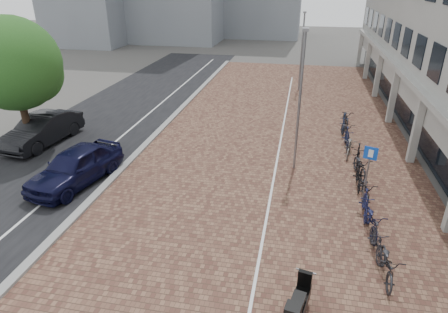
{
  "coord_description": "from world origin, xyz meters",
  "views": [
    {
      "loc": [
        3.07,
        -9.05,
        8.48
      ],
      "look_at": [
        0.0,
        6.0,
        1.3
      ],
      "focal_mm": 30.76,
      "sensor_mm": 36.0,
      "label": 1
    }
  ],
  "objects_px": {
    "car_dark": "(43,130)",
    "parking_sign": "(368,166)",
    "scooter_mid": "(298,304)",
    "car_navy": "(76,166)"
  },
  "relations": [
    {
      "from": "scooter_mid",
      "to": "parking_sign",
      "type": "xyz_separation_m",
      "value": [
        2.47,
        6.71,
        1.08
      ]
    },
    {
      "from": "car_dark",
      "to": "car_navy",
      "type": "bearing_deg",
      "value": -35.23
    },
    {
      "from": "car_navy",
      "to": "car_dark",
      "type": "relative_size",
      "value": 0.97
    },
    {
      "from": "car_dark",
      "to": "parking_sign",
      "type": "xyz_separation_m",
      "value": [
        16.75,
        -2.95,
        0.86
      ]
    },
    {
      "from": "scooter_mid",
      "to": "car_dark",
      "type": "bearing_deg",
      "value": 158.06
    },
    {
      "from": "scooter_mid",
      "to": "parking_sign",
      "type": "bearing_deg",
      "value": 81.87
    },
    {
      "from": "car_navy",
      "to": "parking_sign",
      "type": "height_order",
      "value": "parking_sign"
    },
    {
      "from": "car_dark",
      "to": "parking_sign",
      "type": "bearing_deg",
      "value": -3.75
    },
    {
      "from": "car_dark",
      "to": "scooter_mid",
      "type": "xyz_separation_m",
      "value": [
        14.27,
        -9.65,
        -0.22
      ]
    },
    {
      "from": "car_dark",
      "to": "scooter_mid",
      "type": "bearing_deg",
      "value": -27.84
    }
  ]
}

